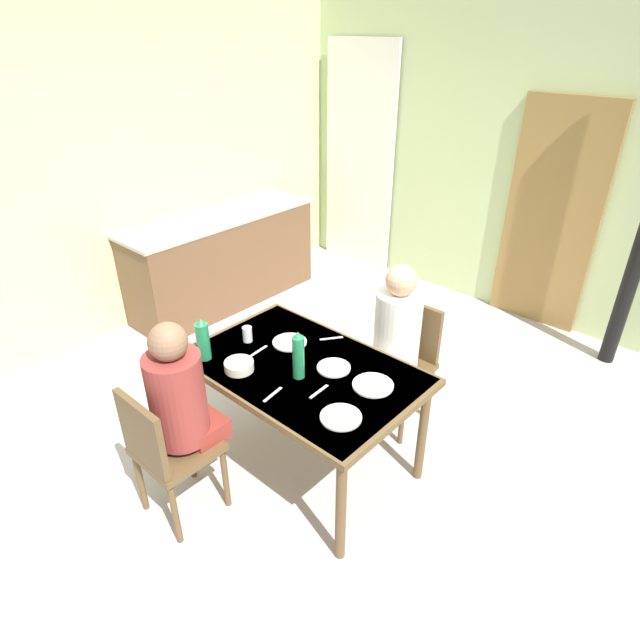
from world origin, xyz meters
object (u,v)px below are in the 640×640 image
(water_bottle_green_near, at_px, (298,356))
(person_far_diner, at_px, (396,329))
(person_near_diner, at_px, (179,395))
(kitchen_counter, at_px, (222,260))
(dining_table, at_px, (303,377))
(serving_bowl_center, at_px, (239,366))
(chair_far_diner, at_px, (405,357))
(water_bottle_green_far, at_px, (203,340))
(chair_near_diner, at_px, (165,449))

(water_bottle_green_near, bearing_deg, person_far_diner, 79.24)
(person_near_diner, bearing_deg, water_bottle_green_near, 61.69)
(kitchen_counter, height_order, water_bottle_green_near, water_bottle_green_near)
(kitchen_counter, distance_m, water_bottle_green_near, 2.56)
(dining_table, relative_size, person_near_diner, 1.79)
(dining_table, relative_size, serving_bowl_center, 8.09)
(chair_far_diner, bearing_deg, water_bottle_green_near, 80.86)
(person_far_diner, distance_m, water_bottle_green_far, 1.21)
(person_near_diner, height_order, water_bottle_green_near, person_near_diner)
(water_bottle_green_far, xyz_separation_m, serving_bowl_center, (0.25, 0.06, -0.10))
(kitchen_counter, bearing_deg, chair_far_diner, -7.57)
(dining_table, distance_m, water_bottle_green_far, 0.63)
(chair_far_diner, xyz_separation_m, person_far_diner, (-0.00, -0.14, 0.28))
(chair_near_diner, distance_m, serving_bowl_center, 0.60)
(water_bottle_green_near, bearing_deg, person_near_diner, -118.31)
(dining_table, distance_m, serving_bowl_center, 0.38)
(serving_bowl_center, bearing_deg, chair_near_diner, -91.30)
(dining_table, relative_size, chair_near_diner, 1.58)
(water_bottle_green_near, bearing_deg, chair_near_diner, -113.57)
(chair_far_diner, relative_size, person_near_diner, 1.13)
(person_far_diner, bearing_deg, serving_bowl_center, 64.58)
(chair_near_diner, relative_size, water_bottle_green_near, 2.96)
(dining_table, bearing_deg, person_far_diner, 73.86)
(chair_far_diner, bearing_deg, person_far_diner, 90.00)
(water_bottle_green_near, distance_m, water_bottle_green_far, 0.60)
(chair_near_diner, bearing_deg, serving_bowl_center, 88.70)
(serving_bowl_center, bearing_deg, water_bottle_green_far, -167.03)
(person_far_diner, xyz_separation_m, serving_bowl_center, (-0.44, -0.93, -0.01))
(dining_table, xyz_separation_m, water_bottle_green_far, (-0.50, -0.32, 0.20))
(person_far_diner, height_order, water_bottle_green_near, person_far_diner)
(water_bottle_green_near, height_order, water_bottle_green_far, water_bottle_green_near)
(dining_table, xyz_separation_m, serving_bowl_center, (-0.25, -0.27, 0.10))
(dining_table, bearing_deg, chair_far_diner, 76.49)
(dining_table, distance_m, person_far_diner, 0.70)
(dining_table, height_order, water_bottle_green_near, water_bottle_green_near)
(water_bottle_green_near, height_order, serving_bowl_center, water_bottle_green_near)
(chair_near_diner, relative_size, water_bottle_green_far, 3.24)
(water_bottle_green_near, bearing_deg, chair_far_diner, 80.86)
(water_bottle_green_far, bearing_deg, dining_table, 33.10)
(chair_far_diner, bearing_deg, serving_bowl_center, 67.48)
(serving_bowl_center, bearing_deg, person_far_diner, 64.58)
(chair_near_diner, bearing_deg, water_bottle_green_far, 116.14)
(person_near_diner, distance_m, water_bottle_green_far, 0.42)
(kitchen_counter, xyz_separation_m, person_far_diner, (2.36, -0.45, 0.33))
(dining_table, distance_m, person_near_diner, 0.72)
(person_far_diner, distance_m, water_bottle_green_near, 0.77)
(kitchen_counter, bearing_deg, chair_near_diner, -45.23)
(water_bottle_green_far, bearing_deg, chair_far_diner, 58.50)
(dining_table, relative_size, chair_far_diner, 1.58)
(dining_table, height_order, person_near_diner, person_near_diner)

